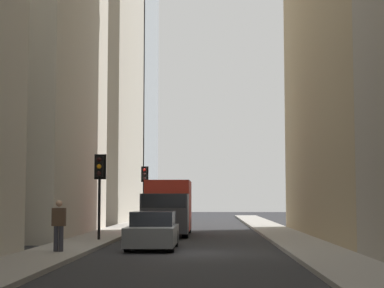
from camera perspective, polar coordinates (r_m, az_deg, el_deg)
name	(u,v)px	position (r m, az deg, el deg)	size (l,w,h in m)	color
ground_plane	(188,253)	(22.89, -0.35, -9.66)	(135.00, 135.00, 0.00)	#262628
sidewalk_right	(61,251)	(23.47, -11.54, -9.27)	(90.00, 2.20, 0.14)	gray
sidewalk_left	(316,251)	(23.17, 11.00, -9.34)	(90.00, 2.20, 0.14)	gray
building_right_far	(75,56)	(55.57, -10.35, 7.74)	(17.44, 10.00, 27.93)	#A8A091
delivery_truck	(168,207)	(33.36, -2.15, -5.64)	(6.46, 2.25, 2.84)	red
hatchback_grey	(153,231)	(24.55, -3.51, -7.77)	(4.30, 1.78, 1.42)	slate
traffic_light_midblock	(100,177)	(28.25, -8.23, -2.89)	(0.43, 0.52, 3.71)	black
traffic_light_far_junction	(145,181)	(45.31, -4.25, -3.34)	(0.43, 0.52, 4.03)	black
pedestrian	(59,223)	(22.16, -11.77, -6.94)	(0.26, 0.44, 1.71)	#33333D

